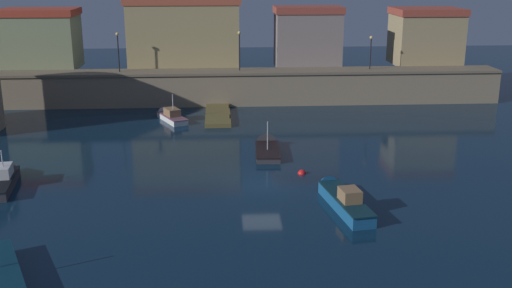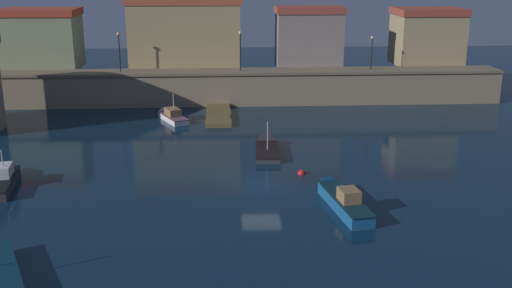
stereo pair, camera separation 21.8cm
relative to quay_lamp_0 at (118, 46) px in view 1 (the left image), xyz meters
name	(u,v)px [view 1 (the left image)]	position (x,y,z in m)	size (l,w,h in m)	color
ground_plane	(262,186)	(12.41, -24.21, -5.88)	(135.51, 135.51, 0.00)	#0C2338
quay_wall	(245,87)	(12.41, 0.00, -4.19)	(51.26, 3.55, 3.36)	gray
old_town_backdrop	(231,36)	(11.14, 3.99, 0.50)	(48.01, 5.88, 7.19)	gray
pier_dock	(218,115)	(9.65, -5.66, -5.70)	(2.28, 8.06, 0.70)	brown
quay_lamp_0	(118,46)	(0.00, 0.00, 0.00)	(0.32, 0.32, 3.84)	black
quay_lamp_1	(239,45)	(11.87, 0.00, 0.02)	(0.32, 0.32, 3.89)	black
quay_lamp_2	(371,47)	(25.05, 0.00, -0.29)	(0.32, 0.32, 3.33)	black
moored_boat_0	(341,197)	(16.81, -27.64, -5.40)	(2.44, 7.42, 1.73)	#195689
moored_boat_2	(6,178)	(-3.93, -22.93, -5.43)	(2.03, 6.52, 2.64)	#333338
moored_boat_3	(169,115)	(5.21, -6.23, -5.50)	(3.51, 5.51, 2.90)	white
moored_boat_4	(267,147)	(13.34, -16.40, -5.63)	(1.94, 5.82, 3.16)	#333338
moored_boat_5	(3,286)	(0.43, -36.86, -5.51)	(4.46, 7.34, 2.65)	#195689
mooring_buoy_1	(302,174)	(15.27, -22.05, -5.88)	(0.56, 0.56, 0.56)	red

